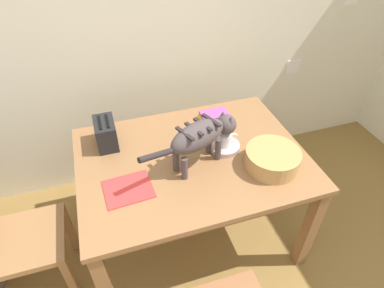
% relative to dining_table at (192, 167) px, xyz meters
% --- Properties ---
extents(wall_rear, '(4.99, 0.11, 2.50)m').
position_rel_dining_table_xyz_m(wall_rear, '(-0.09, 0.83, 0.59)').
color(wall_rear, silver).
rests_on(wall_rear, ground_plane).
extents(dining_table, '(1.35, 0.99, 0.75)m').
position_rel_dining_table_xyz_m(dining_table, '(0.00, 0.00, 0.00)').
color(dining_table, '#91633D').
rests_on(dining_table, ground_plane).
extents(cat, '(0.62, 0.30, 0.29)m').
position_rel_dining_table_xyz_m(cat, '(0.04, -0.06, 0.28)').
color(cat, '#4B4042').
rests_on(cat, dining_table).
extents(saucer_bowl, '(0.19, 0.19, 0.03)m').
position_rel_dining_table_xyz_m(saucer_bowl, '(0.21, 0.01, 0.10)').
color(saucer_bowl, '#BFA8A7').
rests_on(saucer_bowl, dining_table).
extents(coffee_mug, '(0.12, 0.08, 0.08)m').
position_rel_dining_table_xyz_m(coffee_mug, '(0.22, 0.01, 0.16)').
color(coffee_mug, white).
rests_on(coffee_mug, saucer_bowl).
extents(magazine, '(0.27, 0.23, 0.01)m').
position_rel_dining_table_xyz_m(magazine, '(-0.40, -0.14, 0.09)').
color(magazine, '#E43636').
rests_on(magazine, dining_table).
extents(book_stack, '(0.20, 0.13, 0.05)m').
position_rel_dining_table_xyz_m(book_stack, '(0.26, 0.31, 0.11)').
color(book_stack, yellow).
rests_on(book_stack, dining_table).
extents(wicker_basket, '(0.31, 0.31, 0.11)m').
position_rel_dining_table_xyz_m(wicker_basket, '(0.41, -0.21, 0.14)').
color(wicker_basket, tan).
rests_on(wicker_basket, dining_table).
extents(toaster, '(0.12, 0.20, 0.18)m').
position_rel_dining_table_xyz_m(toaster, '(-0.46, 0.27, 0.17)').
color(toaster, black).
rests_on(toaster, dining_table).
extents(wooden_chair_near, '(0.42, 0.42, 0.94)m').
position_rel_dining_table_xyz_m(wooden_chair_near, '(-1.06, -0.06, -0.20)').
color(wooden_chair_near, '#986A41').
rests_on(wooden_chair_near, ground_plane).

